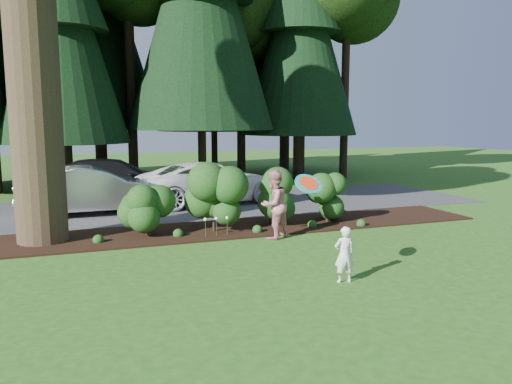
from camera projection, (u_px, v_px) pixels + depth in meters
ground at (259, 260)px, 11.15m from camera, size 80.00×80.00×0.00m
mulch_bed at (219, 229)px, 14.17m from camera, size 16.00×2.50×0.05m
driveway at (186, 206)px, 18.11m from camera, size 22.00×6.00×0.03m
shrub_row at (245, 201)px, 14.22m from camera, size 6.53×1.60×1.61m
lily_cluster at (216, 219)px, 13.21m from camera, size 0.69×0.09×0.57m
car_silver_wagon at (94, 190)px, 16.48m from camera, size 4.80×1.75×1.57m
car_white_suv at (211, 182)px, 18.72m from camera, size 5.87×3.42×1.54m
car_dark_suv at (114, 180)px, 19.34m from camera, size 5.71×2.71×1.61m
child at (344, 254)px, 9.54m from camera, size 0.43×0.30×1.09m
adult at (274, 205)px, 13.07m from camera, size 1.10×1.03×1.81m
frisbee at (308, 184)px, 8.89m from camera, size 0.52×0.42×0.34m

